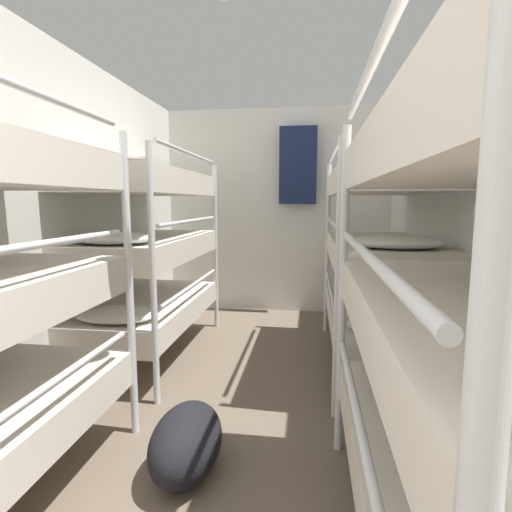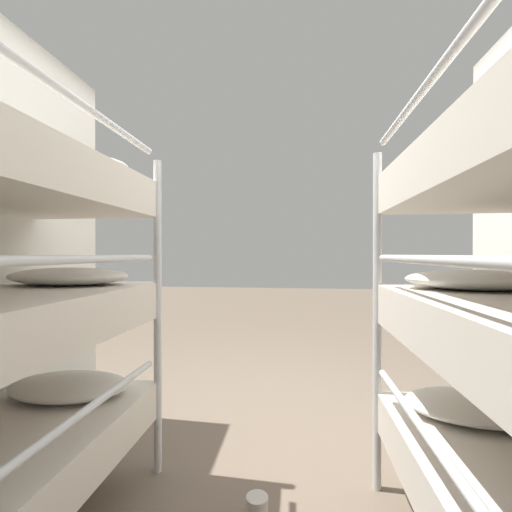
% 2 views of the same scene
% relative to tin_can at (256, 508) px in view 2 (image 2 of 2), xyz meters
% --- Properties ---
extents(ground_plane, '(20.00, 20.00, 0.00)m').
position_rel_tin_can_xyz_m(ground_plane, '(-0.00, -0.86, -0.05)').
color(ground_plane, '#6B5B4C').
extents(tin_can, '(0.10, 0.10, 0.11)m').
position_rel_tin_can_xyz_m(tin_can, '(0.00, 0.00, 0.00)').
color(tin_can, '#B7B2A8').
rests_on(tin_can, ground_plane).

